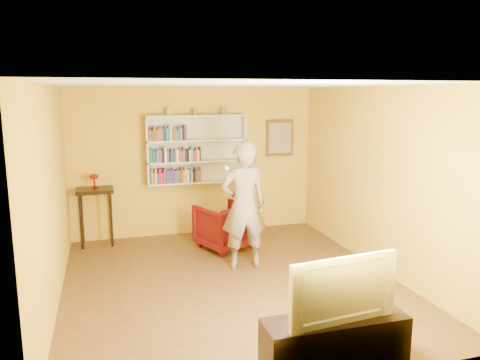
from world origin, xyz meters
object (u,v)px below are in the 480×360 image
object	(u,v)px
armchair	(225,226)
television	(337,286)
bookshelf	(196,149)
ruby_lustre	(94,178)
person	(244,206)
console_table	(95,198)
tv_cabinet	(335,342)

from	to	relation	value
armchair	television	bearing A→B (deg)	69.20
bookshelf	ruby_lustre	size ratio (longest dim) A/B	7.13
person	armchair	bearing A→B (deg)	-85.93
ruby_lustre	armchair	bearing A→B (deg)	-20.82
console_table	television	distance (m)	5.01
armchair	console_table	bearing A→B (deg)	-43.43
armchair	television	distance (m)	3.73
armchair	person	world-z (taller)	person
ruby_lustre	person	world-z (taller)	person
ruby_lustre	tv_cabinet	size ratio (longest dim) A/B	0.18
person	television	world-z (taller)	person
console_table	person	bearing A→B (deg)	-39.20
console_table	armchair	xyz separation A→B (m)	(2.09, -0.79, -0.44)
tv_cabinet	television	xyz separation A→B (m)	(-0.00, 0.00, 0.57)
console_table	ruby_lustre	distance (m)	0.35
television	person	bearing A→B (deg)	85.23
ruby_lustre	television	bearing A→B (deg)	-63.87
person	ruby_lustre	bearing A→B (deg)	-37.71
person	tv_cabinet	xyz separation A→B (m)	(0.07, -2.76, -0.70)
ruby_lustre	tv_cabinet	xyz separation A→B (m)	(2.21, -4.50, -0.93)
armchair	television	size ratio (longest dim) A/B	0.76
console_table	television	size ratio (longest dim) A/B	0.90
bookshelf	console_table	distance (m)	1.96
bookshelf	television	distance (m)	4.74
bookshelf	tv_cabinet	world-z (taller)	bookshelf
bookshelf	console_table	size ratio (longest dim) A/B	1.80
armchair	tv_cabinet	xyz separation A→B (m)	(0.12, -3.71, -0.13)
armchair	ruby_lustre	bearing A→B (deg)	-43.43
console_table	tv_cabinet	size ratio (longest dim) A/B	0.71
bookshelf	person	bearing A→B (deg)	-79.89
person	tv_cabinet	bearing A→B (deg)	93.04
ruby_lustre	person	size ratio (longest dim) A/B	0.13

